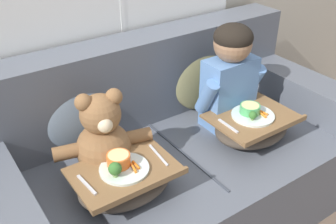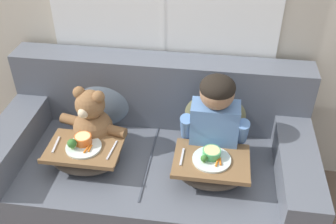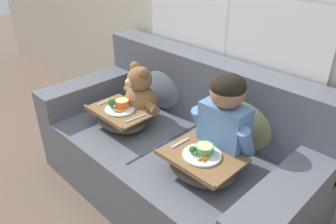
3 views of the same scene
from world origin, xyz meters
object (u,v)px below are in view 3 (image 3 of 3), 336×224
couch (177,151)px  lap_tray_teddy (120,117)px  throw_pillow_behind_teddy (164,84)px  lap_tray_child (201,164)px  child_figure (225,116)px  throw_pillow_behind_child (246,118)px  teddy_bear (140,96)px

couch → lap_tray_teddy: 0.48m
throw_pillow_behind_teddy → lap_tray_child: size_ratio=0.94×
lap_tray_child → lap_tray_teddy: 0.76m
couch → child_figure: size_ratio=3.41×
throw_pillow_behind_teddy → child_figure: child_figure is taller
lap_tray_child → lap_tray_teddy: lap_tray_teddy is taller
couch → lap_tray_child: 0.48m
child_figure → lap_tray_teddy: bearing=-165.8°
throw_pillow_behind_teddy → child_figure: bearing=-17.7°
lap_tray_child → throw_pillow_behind_child: bearing=90.0°
child_figure → couch: bearing=179.2°
throw_pillow_behind_teddy → child_figure: 0.81m
teddy_bear → lap_tray_child: 0.79m
throw_pillow_behind_teddy → teddy_bear: 0.25m
couch → throw_pillow_behind_child: (0.38, 0.24, 0.34)m
child_figure → throw_pillow_behind_teddy: bearing=162.3°
teddy_bear → throw_pillow_behind_child: bearing=18.0°
throw_pillow_behind_child → lap_tray_teddy: (-0.76, -0.43, -0.13)m
couch → throw_pillow_behind_child: size_ratio=4.44×
throw_pillow_behind_child → throw_pillow_behind_teddy: throw_pillow_behind_child is taller
teddy_bear → lap_tray_teddy: 0.22m
child_figure → lap_tray_teddy: (-0.76, -0.19, -0.24)m
couch → throw_pillow_behind_child: 0.56m
throw_pillow_behind_teddy → lap_tray_teddy: size_ratio=0.93×
child_figure → lap_tray_child: child_figure is taller
child_figure → teddy_bear: child_figure is taller
throw_pillow_behind_teddy → child_figure: size_ratio=0.71×
couch → lap_tray_child: couch is taller
throw_pillow_behind_teddy → couch: bearing=-31.9°
couch → throw_pillow_behind_child: bearing=31.9°
teddy_bear → lap_tray_teddy: teddy_bear is taller
throw_pillow_behind_teddy → lap_tray_child: (0.76, -0.43, -0.13)m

